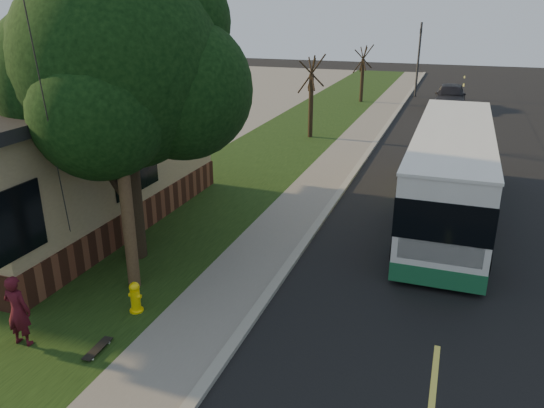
{
  "coord_description": "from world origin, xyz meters",
  "views": [
    {
      "loc": [
        3.84,
        -8.89,
        6.64
      ],
      "look_at": [
        -0.73,
        4.04,
        1.5
      ],
      "focal_mm": 35.0,
      "sensor_mm": 36.0,
      "label": 1
    }
  ],
  "objects_px": {
    "fire_hydrant": "(135,297)",
    "dumpster": "(56,221)",
    "bare_tree_near": "(311,98)",
    "utility_pole": "(116,103)",
    "skateboarder": "(18,311)",
    "bare_tree_far": "(362,74)",
    "distant_car": "(450,96)",
    "traffic_signal": "(419,55)",
    "transit_bus": "(450,170)",
    "skateboard_main": "(98,349)",
    "leafy_tree": "(123,69)"
  },
  "relations": [
    {
      "from": "bare_tree_far",
      "to": "distant_car",
      "type": "bearing_deg",
      "value": -2.9
    },
    {
      "from": "utility_pole",
      "to": "leafy_tree",
      "type": "bearing_deg",
      "value": 117.6
    },
    {
      "from": "fire_hydrant",
      "to": "utility_pole",
      "type": "distance_m",
      "value": 4.37
    },
    {
      "from": "utility_pole",
      "to": "skateboarder",
      "type": "height_order",
      "value": "utility_pole"
    },
    {
      "from": "fire_hydrant",
      "to": "transit_bus",
      "type": "bearing_deg",
      "value": 53.62
    },
    {
      "from": "bare_tree_far",
      "to": "distant_car",
      "type": "height_order",
      "value": "bare_tree_far"
    },
    {
      "from": "transit_bus",
      "to": "dumpster",
      "type": "xyz_separation_m",
      "value": [
        -10.86,
        -6.03,
        -0.94
      ]
    },
    {
      "from": "transit_bus",
      "to": "fire_hydrant",
      "type": "bearing_deg",
      "value": -126.38
    },
    {
      "from": "skateboarder",
      "to": "fire_hydrant",
      "type": "bearing_deg",
      "value": -132.8
    },
    {
      "from": "utility_pole",
      "to": "dumpster",
      "type": "bearing_deg",
      "value": 155.72
    },
    {
      "from": "leafy_tree",
      "to": "fire_hydrant",
      "type": "bearing_deg",
      "value": -59.33
    },
    {
      "from": "transit_bus",
      "to": "dumpster",
      "type": "distance_m",
      "value": 12.45
    },
    {
      "from": "skateboarder",
      "to": "distant_car",
      "type": "relative_size",
      "value": 0.31
    },
    {
      "from": "fire_hydrant",
      "to": "skateboarder",
      "type": "bearing_deg",
      "value": -129.4
    },
    {
      "from": "leafy_tree",
      "to": "dumpster",
      "type": "distance_m",
      "value": 5.36
    },
    {
      "from": "fire_hydrant",
      "to": "bare_tree_far",
      "type": "relative_size",
      "value": 0.18
    },
    {
      "from": "fire_hydrant",
      "to": "bare_tree_near",
      "type": "distance_m",
      "value": 18.1
    },
    {
      "from": "distant_car",
      "to": "traffic_signal",
      "type": "bearing_deg",
      "value": 121.42
    },
    {
      "from": "utility_pole",
      "to": "dumpster",
      "type": "xyz_separation_m",
      "value": [
        -3.74,
        1.69,
        -3.99
      ]
    },
    {
      "from": "utility_pole",
      "to": "traffic_signal",
      "type": "bearing_deg",
      "value": 83.42
    },
    {
      "from": "bare_tree_far",
      "to": "leafy_tree",
      "type": "bearing_deg",
      "value": -92.45
    },
    {
      "from": "leafy_tree",
      "to": "transit_bus",
      "type": "distance_m",
      "value": 10.64
    },
    {
      "from": "leafy_tree",
      "to": "distant_car",
      "type": "bearing_deg",
      "value": 74.78
    },
    {
      "from": "distant_car",
      "to": "skateboarder",
      "type": "bearing_deg",
      "value": -103.51
    },
    {
      "from": "skateboard_main",
      "to": "utility_pole",
      "type": "bearing_deg",
      "value": 107.47
    },
    {
      "from": "skateboard_main",
      "to": "distant_car",
      "type": "height_order",
      "value": "distant_car"
    },
    {
      "from": "fire_hydrant",
      "to": "bare_tree_near",
      "type": "relative_size",
      "value": 0.17
    },
    {
      "from": "utility_pole",
      "to": "distant_car",
      "type": "relative_size",
      "value": 1.83
    },
    {
      "from": "distant_car",
      "to": "leafy_tree",
      "type": "bearing_deg",
      "value": -105.69
    },
    {
      "from": "bare_tree_near",
      "to": "dumpster",
      "type": "xyz_separation_m",
      "value": [
        -3.54,
        -15.32,
        -1.51
      ]
    },
    {
      "from": "skateboarder",
      "to": "dumpster",
      "type": "height_order",
      "value": "skateboarder"
    },
    {
      "from": "transit_bus",
      "to": "skateboard_main",
      "type": "height_order",
      "value": "transit_bus"
    },
    {
      "from": "bare_tree_far",
      "to": "skateboarder",
      "type": "distance_m",
      "value": 31.89
    },
    {
      "from": "dumpster",
      "to": "transit_bus",
      "type": "bearing_deg",
      "value": 29.03
    },
    {
      "from": "skateboarder",
      "to": "traffic_signal",
      "type": "bearing_deg",
      "value": -100.73
    },
    {
      "from": "fire_hydrant",
      "to": "utility_pole",
      "type": "height_order",
      "value": "utility_pole"
    },
    {
      "from": "skateboarder",
      "to": "distant_car",
      "type": "xyz_separation_m",
      "value": [
        7.3,
        31.54,
        -0.0
      ]
    },
    {
      "from": "fire_hydrant",
      "to": "bare_tree_near",
      "type": "bearing_deg",
      "value": 92.86
    },
    {
      "from": "utility_pole",
      "to": "distant_car",
      "type": "xyz_separation_m",
      "value": [
        6.49,
        28.69,
        -3.79
      ]
    },
    {
      "from": "utility_pole",
      "to": "leafy_tree",
      "type": "xyz_separation_m",
      "value": [
        -0.87,
        1.66,
        0.54
      ]
    },
    {
      "from": "leafy_tree",
      "to": "bare_tree_far",
      "type": "bearing_deg",
      "value": 87.55
    },
    {
      "from": "fire_hydrant",
      "to": "traffic_signal",
      "type": "bearing_deg",
      "value": 84.79
    },
    {
      "from": "fire_hydrant",
      "to": "dumpster",
      "type": "height_order",
      "value": "dumpster"
    },
    {
      "from": "transit_bus",
      "to": "dumpster",
      "type": "relative_size",
      "value": 7.58
    },
    {
      "from": "bare_tree_near",
      "to": "distant_car",
      "type": "height_order",
      "value": "bare_tree_near"
    },
    {
      "from": "skateboarder",
      "to": "distant_car",
      "type": "bearing_deg",
      "value": -106.43
    },
    {
      "from": "fire_hydrant",
      "to": "dumpster",
      "type": "bearing_deg",
      "value": 148.91
    },
    {
      "from": "fire_hydrant",
      "to": "distant_car",
      "type": "height_order",
      "value": "distant_car"
    },
    {
      "from": "utility_pole",
      "to": "skateboarder",
      "type": "bearing_deg",
      "value": -105.98
    },
    {
      "from": "fire_hydrant",
      "to": "traffic_signal",
      "type": "xyz_separation_m",
      "value": [
        3.1,
        34.0,
        2.73
      ]
    }
  ]
}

